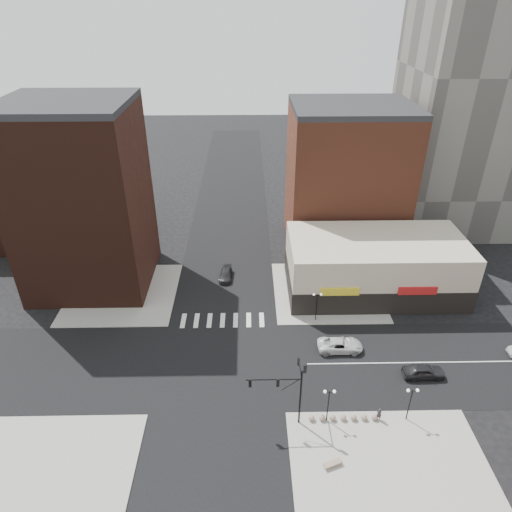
{
  "coord_description": "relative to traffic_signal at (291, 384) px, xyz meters",
  "views": [
    {
      "loc": [
        3.39,
        -38.79,
        37.34
      ],
      "look_at": [
        4.22,
        5.97,
        11.0
      ],
      "focal_mm": 32.0,
      "sensor_mm": 36.0,
      "label": 1
    }
  ],
  "objects": [
    {
      "name": "sidewalk_ne",
      "position": [
        7.26,
        22.33,
        -4.9
      ],
      "size": [
        15.0,
        15.0,
        0.12
      ],
      "primitive_type": "cube",
      "color": "gray",
      "rests_on": "ground"
    },
    {
      "name": "white_suv",
      "position": [
        6.93,
        10.18,
        -4.22
      ],
      "size": [
        5.34,
        2.48,
        1.48
      ],
      "primitive_type": "imported",
      "rotation": [
        0.0,
        0.0,
        1.58
      ],
      "color": "silver",
      "rests_on": "ground"
    },
    {
      "name": "stone_bench",
      "position": [
        3.53,
        -5.22,
        -4.63
      ],
      "size": [
        1.81,
        1.11,
        0.4
      ],
      "rotation": [
        0.0,
        0.0,
        0.36
      ],
      "color": "gray",
      "rests_on": "sidewalk_se"
    },
    {
      "name": "dark_sedan_east",
      "position": [
        15.4,
        5.68,
        -4.18
      ],
      "size": [
        4.62,
        1.91,
        1.57
      ],
      "primitive_type": "imported",
      "rotation": [
        0.0,
        0.0,
        1.58
      ],
      "color": "black",
      "rests_on": "ground"
    },
    {
      "name": "traffic_signal",
      "position": [
        0.0,
        0.0,
        0.0
      ],
      "size": [
        5.59,
        3.09,
        7.77
      ],
      "color": "black",
      "rests_on": "ground"
    },
    {
      "name": "road_ns",
      "position": [
        -7.24,
        7.83,
        -4.95
      ],
      "size": [
        14.0,
        200.0,
        0.02
      ],
      "primitive_type": "cube",
      "color": "black",
      "rests_on": "ground"
    },
    {
      "name": "sidewalk_se",
      "position": [
        8.76,
        -6.17,
        -4.9
      ],
      "size": [
        18.0,
        14.0,
        0.12
      ],
      "primitive_type": "cube",
      "color": "gray",
      "rests_on": "ground"
    },
    {
      "name": "building_nw_low",
      "position": [
        -39.24,
        41.83,
        1.04
      ],
      "size": [
        20.0,
        18.0,
        12.0
      ],
      "primitive_type": "cube",
      "color": "#321810",
      "rests_on": "ground"
    },
    {
      "name": "dark_sedan_north",
      "position": [
        -7.28,
        26.07,
        -4.34
      ],
      "size": [
        2.01,
        4.39,
        1.24
      ],
      "primitive_type": "imported",
      "rotation": [
        0.0,
        0.0,
        -0.06
      ],
      "color": "black",
      "rests_on": "ground"
    },
    {
      "name": "bollard_row",
      "position": [
        5.41,
        -0.17,
        -4.54
      ],
      "size": [
        6.91,
        0.61,
        0.61
      ],
      "color": "#8C7060",
      "rests_on": "sidewalk_se"
    },
    {
      "name": "road_ew",
      "position": [
        -7.24,
        7.83,
        -4.95
      ],
      "size": [
        200.0,
        14.0,
        0.02
      ],
      "primitive_type": "cube",
      "color": "black",
      "rests_on": "ground"
    },
    {
      "name": "sidewalk_nw",
      "position": [
        -21.74,
        22.33,
        -4.9
      ],
      "size": [
        15.0,
        15.0,
        0.12
      ],
      "primitive_type": "cube",
      "color": "gray",
      "rests_on": "ground"
    },
    {
      "name": "street_lamp_se_b",
      "position": [
        11.76,
        -0.17,
        -1.67
      ],
      "size": [
        1.22,
        0.32,
        4.16
      ],
      "color": "black",
      "rests_on": "sidewalk_se"
    },
    {
      "name": "pedestrian",
      "position": [
        8.94,
        -0.17,
        -4.09
      ],
      "size": [
        0.55,
        0.36,
        1.51
      ],
      "primitive_type": "imported",
      "rotation": [
        0.0,
        0.0,
        3.14
      ],
      "color": "#28252A",
      "rests_on": "sidewalk_se"
    },
    {
      "name": "street_lamp_ne",
      "position": [
        4.76,
        15.83,
        -1.67
      ],
      "size": [
        1.22,
        0.32,
        4.16
      ],
      "color": "black",
      "rests_on": "sidewalk_ne"
    },
    {
      "name": "building_ne_row",
      "position": [
        13.76,
        22.83,
        -1.66
      ],
      "size": [
        24.2,
        12.2,
        8.0
      ],
      "color": "#BEB197",
      "rests_on": "ground"
    },
    {
      "name": "building_ne_midrise",
      "position": [
        11.76,
        37.33,
        6.04
      ],
      "size": [
        18.0,
        15.0,
        22.0
      ],
      "primitive_type": "cube",
      "color": "brown",
      "rests_on": "ground"
    },
    {
      "name": "ground",
      "position": [
        -7.24,
        7.83,
        -4.96
      ],
      "size": [
        240.0,
        240.0,
        0.0
      ],
      "primitive_type": "plane",
      "color": "black",
      "rests_on": "ground"
    },
    {
      "name": "building_nw",
      "position": [
        -26.24,
        26.33,
        7.54
      ],
      "size": [
        16.0,
        15.0,
        25.0
      ],
      "primitive_type": "cube",
      "color": "#321810",
      "rests_on": "ground"
    },
    {
      "name": "sidewalk_sw",
      "position": [
        -21.74,
        -6.67,
        -4.9
      ],
      "size": [
        15.0,
        15.0,
        0.12
      ],
      "primitive_type": "cube",
      "color": "gray",
      "rests_on": "ground"
    },
    {
      "name": "street_lamp_se_a",
      "position": [
        3.76,
        -0.17,
        -1.67
      ],
      "size": [
        1.22,
        0.32,
        4.16
      ],
      "color": "black",
      "rests_on": "sidewalk_se"
    }
  ]
}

